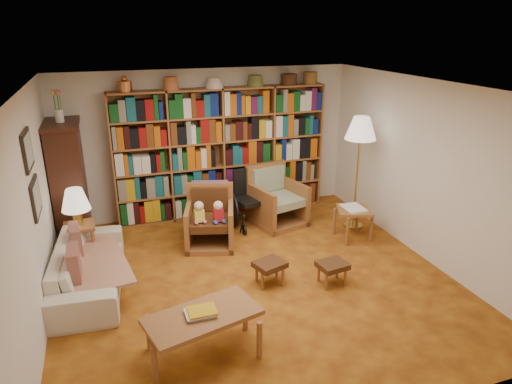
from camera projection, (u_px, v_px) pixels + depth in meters
name	position (u px, v px, depth m)	size (l,w,h in m)	color
floor	(255.00, 279.00, 6.04)	(5.00, 5.00, 0.00)	#BA6F1C
ceiling	(254.00, 87.00, 5.17)	(5.00, 5.00, 0.00)	white
wall_back	(208.00, 143.00, 7.83)	(5.00, 5.00, 0.00)	white
wall_front	(361.00, 300.00, 3.39)	(5.00, 5.00, 0.00)	white
wall_left	(32.00, 216.00, 4.86)	(5.00, 5.00, 0.00)	white
wall_right	(424.00, 171.00, 6.36)	(5.00, 5.00, 0.00)	white
bookshelf	(222.00, 149.00, 7.76)	(3.60, 0.30, 2.42)	#9F6631
curio_cabinet	(69.00, 182.00, 6.81)	(0.50, 0.95, 2.40)	#3D1810
framed_pictures	(32.00, 174.00, 5.00)	(0.03, 0.52, 0.97)	black
sofa	(89.00, 267.00, 5.77)	(0.77, 1.97, 0.58)	beige
sofa_throw	(93.00, 265.00, 5.78)	(0.80, 1.49, 0.04)	beige
cushion_left	(77.00, 245.00, 5.99)	(0.13, 0.40, 0.40)	maroon
cushion_right	(75.00, 270.00, 5.36)	(0.13, 0.42, 0.42)	maroon
side_table_lamp	(80.00, 234.00, 6.35)	(0.43, 0.43, 0.57)	#9F6631
table_lamp	(75.00, 201.00, 6.18)	(0.39, 0.39, 0.53)	gold
armchair_leather	(208.00, 220.00, 6.93)	(0.91, 0.92, 0.91)	#9F6631
armchair_sage	(276.00, 201.00, 7.69)	(0.97, 0.99, 0.97)	#9F6631
wheelchair	(248.00, 200.00, 7.55)	(0.56, 0.76, 0.95)	black
floor_lamp	(361.00, 133.00, 7.07)	(0.49, 0.49, 1.84)	gold
side_table_papers	(353.00, 214.00, 7.05)	(0.63, 0.63, 0.52)	#9F6631
footstool_a	(270.00, 266.00, 5.85)	(0.45, 0.42, 0.32)	#472B13
footstool_b	(332.00, 267.00, 5.85)	(0.40, 0.36, 0.31)	#472B13
coffee_table	(203.00, 319.00, 4.54)	(1.23, 0.83, 0.52)	#9F6631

